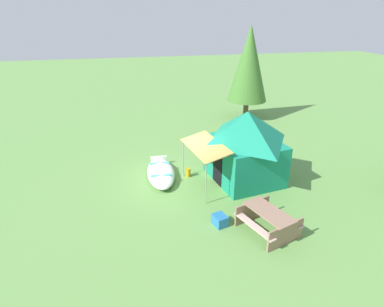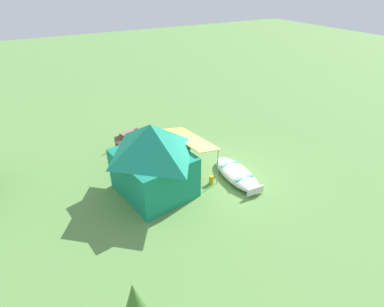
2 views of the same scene
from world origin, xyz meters
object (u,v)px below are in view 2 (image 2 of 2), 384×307
at_px(cooler_box, 168,145).
at_px(fuel_can, 211,180).
at_px(canvas_cabin_tent, 153,158).
at_px(picnic_table, 136,141).
at_px(beached_rowboat, 237,174).

height_order(cooler_box, fuel_can, fuel_can).
relative_size(canvas_cabin_tent, cooler_box, 8.40).
bearing_deg(picnic_table, canvas_cabin_tent, 171.41).
height_order(canvas_cabin_tent, picnic_table, canvas_cabin_tent).
relative_size(picnic_table, fuel_can, 5.56).
distance_m(beached_rowboat, fuel_can, 1.19).
bearing_deg(picnic_table, cooler_box, -115.26).
bearing_deg(beached_rowboat, cooler_box, 21.01).
bearing_deg(picnic_table, beached_rowboat, -147.36).
height_order(beached_rowboat, fuel_can, beached_rowboat).
xyz_separation_m(picnic_table, fuel_can, (-4.30, -1.71, -0.29)).
bearing_deg(canvas_cabin_tent, picnic_table, -8.59).
relative_size(beached_rowboat, fuel_can, 7.84).
bearing_deg(canvas_cabin_tent, fuel_can, -107.53).
xyz_separation_m(beached_rowboat, cooler_box, (3.84, 1.47, -0.04)).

